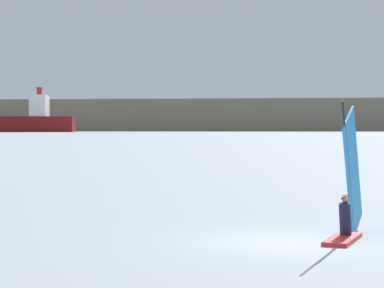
{
  "coord_description": "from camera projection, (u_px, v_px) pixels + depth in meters",
  "views": [
    {
      "loc": [
        0.83,
        -20.71,
        3.16
      ],
      "look_at": [
        -4.81,
        12.99,
        2.42
      ],
      "focal_mm": 70.23,
      "sensor_mm": 36.0,
      "label": 1
    }
  ],
  "objects": [
    {
      "name": "windsurfer",
      "position": [
        348.0,
        201.0,
        21.54
      ],
      "size": [
        1.29,
        4.09,
        4.12
      ],
      "rotation": [
        0.0,
        0.0,
        4.48
      ],
      "color": "red",
      "rests_on": "ground_plane"
    },
    {
      "name": "distant_headland",
      "position": [
        328.0,
        118.0,
        869.49
      ],
      "size": [
        964.16,
        466.47,
        29.67
      ],
      "primitive_type": "cube",
      "rotation": [
        0.0,
        0.0,
        0.05
      ],
      "color": "#756B56",
      "rests_on": "ground_plane"
    },
    {
      "name": "ground_plane",
      "position": [
        286.0,
        243.0,
        20.63
      ],
      "size": [
        4000.0,
        4000.0,
        0.0
      ],
      "primitive_type": "plane",
      "color": "#9EA8B2"
    }
  ]
}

